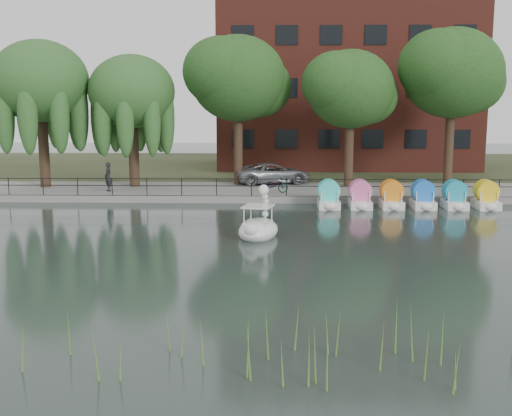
{
  "coord_description": "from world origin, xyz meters",
  "views": [
    {
      "loc": [
        1.2,
        -22.91,
        6.02
      ],
      "look_at": [
        0.5,
        4.0,
        1.3
      ],
      "focal_mm": 45.0,
      "sensor_mm": 36.0,
      "label": 1
    }
  ],
  "objects_px": {
    "pedestrian": "(108,175)",
    "minivan": "(273,172)",
    "swan_boat": "(259,226)",
    "bicycle": "(274,184)"
  },
  "relations": [
    {
      "from": "minivan",
      "to": "pedestrian",
      "type": "relative_size",
      "value": 2.82
    },
    {
      "from": "pedestrian",
      "to": "minivan",
      "type": "bearing_deg",
      "value": 72.3
    },
    {
      "from": "minivan",
      "to": "pedestrian",
      "type": "distance_m",
      "value": 10.5
    },
    {
      "from": "minivan",
      "to": "swan_boat",
      "type": "bearing_deg",
      "value": 163.3
    },
    {
      "from": "minivan",
      "to": "swan_boat",
      "type": "xyz_separation_m",
      "value": [
        -0.64,
        -14.18,
        -0.7
      ]
    },
    {
      "from": "minivan",
      "to": "pedestrian",
      "type": "bearing_deg",
      "value": 96.44
    },
    {
      "from": "minivan",
      "to": "bicycle",
      "type": "height_order",
      "value": "minivan"
    },
    {
      "from": "pedestrian",
      "to": "swan_boat",
      "type": "xyz_separation_m",
      "value": [
        9.19,
        -10.49,
        -0.91
      ]
    },
    {
      "from": "bicycle",
      "to": "swan_boat",
      "type": "height_order",
      "value": "swan_boat"
    },
    {
      "from": "pedestrian",
      "to": "swan_boat",
      "type": "height_order",
      "value": "pedestrian"
    }
  ]
}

